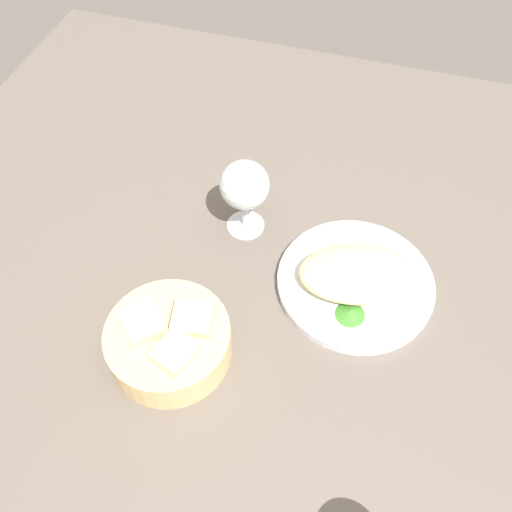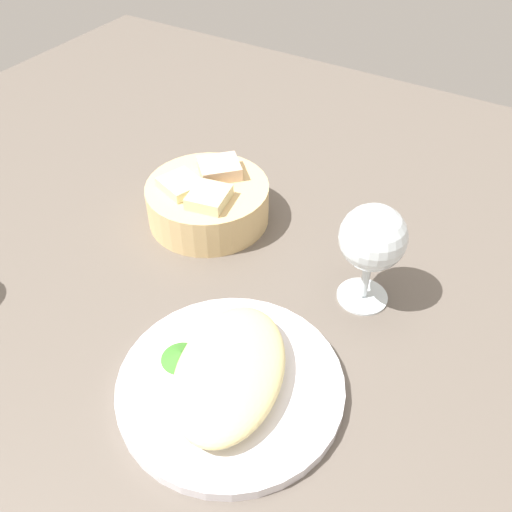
% 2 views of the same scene
% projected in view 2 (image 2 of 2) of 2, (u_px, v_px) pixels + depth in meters
% --- Properties ---
extents(ground_plane, '(1.40, 1.40, 0.02)m').
position_uv_depth(ground_plane, '(184.00, 302.00, 0.68)').
color(ground_plane, '#60574E').
extents(plate, '(0.23, 0.23, 0.01)m').
position_uv_depth(plate, '(231.00, 386.00, 0.57)').
color(plate, white).
rests_on(plate, ground_plane).
extents(omelette, '(0.20, 0.15, 0.04)m').
position_uv_depth(omelette, '(230.00, 371.00, 0.56)').
color(omelette, beige).
rests_on(omelette, plate).
extents(lettuce_garnish, '(0.04, 0.04, 0.01)m').
position_uv_depth(lettuce_garnish, '(181.00, 355.00, 0.59)').
color(lettuce_garnish, '#397C29').
rests_on(lettuce_garnish, plate).
extents(bread_basket, '(0.17, 0.17, 0.07)m').
position_uv_depth(bread_basket, '(207.00, 201.00, 0.77)').
color(bread_basket, '#DAB87C').
rests_on(bread_basket, ground_plane).
extents(wine_glass_near, '(0.08, 0.08, 0.13)m').
position_uv_depth(wine_glass_near, '(372.00, 241.00, 0.62)').
color(wine_glass_near, silver).
rests_on(wine_glass_near, ground_plane).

